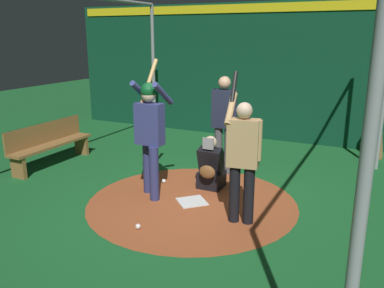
# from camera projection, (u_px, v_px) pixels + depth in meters

# --- Properties ---
(ground_plane) EXTENTS (27.17, 27.17, 0.00)m
(ground_plane) POSITION_uv_depth(u_px,v_px,m) (192.00, 202.00, 6.35)
(ground_plane) COLOR #195B28
(dirt_circle) EXTENTS (3.27, 3.27, 0.01)m
(dirt_circle) POSITION_uv_depth(u_px,v_px,m) (192.00, 202.00, 6.35)
(dirt_circle) COLOR #9E4C28
(dirt_circle) RESTS_ON ground
(home_plate) EXTENTS (0.59, 0.59, 0.01)m
(home_plate) POSITION_uv_depth(u_px,v_px,m) (192.00, 202.00, 6.34)
(home_plate) COLOR white
(home_plate) RESTS_ON dirt_circle
(batter) EXTENTS (0.68, 0.49, 2.17)m
(batter) POSITION_uv_depth(u_px,v_px,m) (150.00, 128.00, 6.32)
(batter) COLOR navy
(batter) RESTS_ON ground
(catcher) EXTENTS (0.58, 0.40, 0.92)m
(catcher) POSITION_uv_depth(u_px,v_px,m) (211.00, 168.00, 6.85)
(catcher) COLOR black
(catcher) RESTS_ON ground
(umpire) EXTENTS (0.23, 0.49, 1.83)m
(umpire) POSITION_uv_depth(u_px,v_px,m) (224.00, 120.00, 7.43)
(umpire) COLOR #4C4C51
(umpire) RESTS_ON ground
(visitor) EXTENTS (0.56, 0.54, 2.06)m
(visitor) POSITION_uv_depth(u_px,v_px,m) (243.00, 155.00, 5.44)
(visitor) COLOR black
(visitor) RESTS_ON ground
(back_wall) EXTENTS (0.22, 11.17, 3.30)m
(back_wall) POSITION_uv_depth(u_px,v_px,m) (273.00, 72.00, 9.78)
(back_wall) COLOR #0C3D26
(back_wall) RESTS_ON ground
(cage_frame) EXTENTS (6.20, 5.12, 3.24)m
(cage_frame) POSITION_uv_depth(u_px,v_px,m) (192.00, 54.00, 5.75)
(cage_frame) COLOR gray
(cage_frame) RESTS_ON ground
(bat_rack) EXTENTS (1.18, 0.19, 1.05)m
(bat_rack) POSITION_uv_depth(u_px,v_px,m) (379.00, 132.00, 8.82)
(bat_rack) COLOR olive
(bat_rack) RESTS_ON ground
(bench) EXTENTS (1.94, 0.36, 0.85)m
(bench) POSITION_uv_depth(u_px,v_px,m) (50.00, 143.00, 8.06)
(bench) COLOR olive
(bench) RESTS_ON ground
(baseball_0) EXTENTS (0.07, 0.07, 0.07)m
(baseball_0) POSITION_uv_depth(u_px,v_px,m) (138.00, 226.00, 5.46)
(baseball_0) COLOR white
(baseball_0) RESTS_ON dirt_circle
(baseball_1) EXTENTS (0.07, 0.07, 0.07)m
(baseball_1) POSITION_uv_depth(u_px,v_px,m) (164.00, 181.00, 7.14)
(baseball_1) COLOR white
(baseball_1) RESTS_ON dirt_circle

